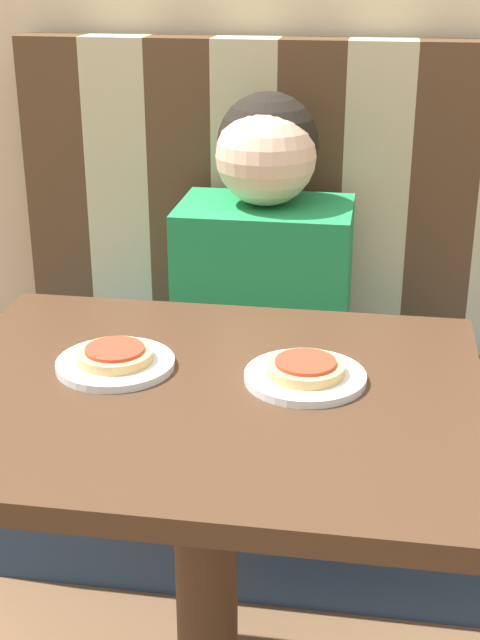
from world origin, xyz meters
TOP-DOWN VIEW (x-y plane):
  - booth_seat at (0.00, 0.68)m, footprint 1.21×0.55m
  - booth_backrest at (0.00, 0.91)m, footprint 1.21×0.10m
  - dining_table at (0.00, 0.00)m, footprint 0.81×0.65m
  - person at (0.00, 0.68)m, footprint 0.37×0.26m
  - plate_left at (-0.14, 0.04)m, footprint 0.18×0.18m
  - plate_right at (0.14, 0.04)m, footprint 0.18×0.18m
  - pizza_left at (-0.14, 0.04)m, footprint 0.12×0.12m
  - pizza_right at (0.14, 0.04)m, footprint 0.12×0.12m

SIDE VIEW (x-z plane):
  - booth_seat at x=0.00m, z-range 0.00..0.42m
  - dining_table at x=0.00m, z-range 0.25..0.98m
  - person at x=0.00m, z-range 0.42..1.04m
  - plate_left at x=-0.14m, z-range 0.73..0.74m
  - plate_right at x=0.14m, z-range 0.73..0.74m
  - pizza_left at x=-0.14m, z-range 0.74..0.76m
  - pizza_right at x=0.14m, z-range 0.74..0.76m
  - booth_backrest at x=0.00m, z-range 0.42..1.14m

